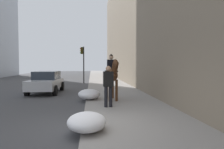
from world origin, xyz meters
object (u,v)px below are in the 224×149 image
(mounted_horse_near, at_px, (112,74))
(pedestrian_greeting, at_px, (108,83))
(car_near_lane, at_px, (46,82))
(traffic_light_near_curb, at_px, (83,59))

(mounted_horse_near, relative_size, pedestrian_greeting, 1.35)
(pedestrian_greeting, height_order, car_near_lane, pedestrian_greeting)
(pedestrian_greeting, xyz_separation_m, traffic_light_near_curb, (13.08, 1.57, 1.43))
(traffic_light_near_curb, bearing_deg, car_near_lane, 164.05)
(mounted_horse_near, relative_size, traffic_light_near_curb, 0.61)
(pedestrian_greeting, distance_m, traffic_light_near_curb, 13.25)
(car_near_lane, distance_m, traffic_light_near_curb, 7.91)
(mounted_horse_near, distance_m, pedestrian_greeting, 1.77)
(mounted_horse_near, bearing_deg, pedestrian_greeting, -16.38)
(car_near_lane, relative_size, traffic_light_near_curb, 1.09)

